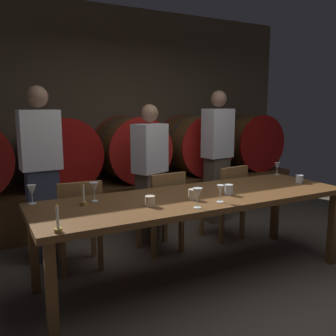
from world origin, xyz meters
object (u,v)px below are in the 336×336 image
wine_barrel_left (60,153)px  chair_center (163,208)px  cup_far_right (299,179)px  cup_center_right (229,190)px  wine_glass_center (198,194)px  wine_glass_far_right (277,166)px  wine_glass_right (220,190)px  dining_table (197,202)px  wine_glass_left (94,187)px  chair_left (79,221)px  guest_left (42,173)px  candle_right (84,199)px  wine_barrel_center (131,149)px  chair_right (227,199)px  candle_left (58,224)px  guest_right (217,156)px  wine_glass_far_left (32,191)px  wine_barrel_far_right (247,142)px  wine_barrel_right (195,145)px  guest_center (150,172)px  cup_far_left (150,201)px  cup_center_left (193,195)px

wine_barrel_left → chair_center: (0.77, -1.31, -0.49)m
wine_barrel_left → cup_far_right: (2.00, -2.01, -0.17)m
cup_center_right → chair_center: bearing=109.1°
wine_glass_center → wine_glass_far_right: 1.73m
wine_glass_right → chair_center: bearing=93.2°
dining_table → wine_glass_left: size_ratio=17.90×
chair_left → guest_left: size_ratio=0.50×
candle_right → wine_glass_right: bearing=-23.3°
wine_barrel_center → wine_glass_far_right: 1.96m
chair_right → wine_glass_right: 1.28m
wine_glass_far_right → candle_left: bearing=-163.2°
guest_right → candle_left: 2.94m
wine_glass_far_left → wine_glass_center: (1.12, -0.73, 0.01)m
wine_barrel_far_right → cup_far_right: wine_barrel_far_right is taller
wine_barrel_right → dining_table: size_ratio=0.31×
wine_barrel_right → wine_barrel_far_right: 1.00m
wine_glass_left → wine_barrel_far_right: bearing=29.3°
guest_center → wine_glass_far_right: bearing=130.1°
guest_right → cup_far_left: 2.16m
guest_right → cup_far_left: bearing=31.4°
candle_left → wine_glass_right: 1.34m
chair_left → candle_right: (-0.08, -0.49, 0.33)m
wine_barrel_right → guest_right: 0.70m
chair_left → wine_glass_far_right: bearing=179.0°
wine_barrel_left → wine_glass_center: bearing=-76.2°
guest_left → guest_right: bearing=-177.6°
chair_left → cup_center_left: 1.14m
guest_center → candle_left: size_ratio=8.06×
candle_right → wine_glass_center: candle_right is taller
wine_barrel_center → wine_barrel_far_right: same height
wine_barrel_far_right → candle_left: bearing=-146.0°
cup_far_right → wine_barrel_center: bearing=117.6°
dining_table → chair_center: bearing=90.3°
wine_glass_far_left → guest_right: bearing=19.7°
guest_left → candle_right: size_ratio=9.29×
cup_far_left → cup_far_right: cup_far_left is taller
guest_left → guest_center: size_ratio=1.11×
wine_glass_right → chair_right: bearing=49.9°
candle_right → cup_center_right: candle_right is taller
guest_center → cup_center_left: size_ratio=17.38×
cup_far_right → wine_glass_far_left: bearing=170.2°
guest_left → dining_table: bearing=134.4°
candle_left → chair_left: bearing=69.5°
wine_barrel_right → cup_center_left: bearing=-122.6°
chair_center → chair_right: (0.84, 0.01, 0.00)m
candle_left → candle_right: size_ratio=1.04×
dining_table → cup_center_left: (-0.11, -0.12, 0.11)m
guest_right → cup_center_left: (-1.25, -1.38, -0.09)m
candle_left → wine_glass_center: bearing=3.0°
chair_left → cup_center_right: bearing=151.8°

